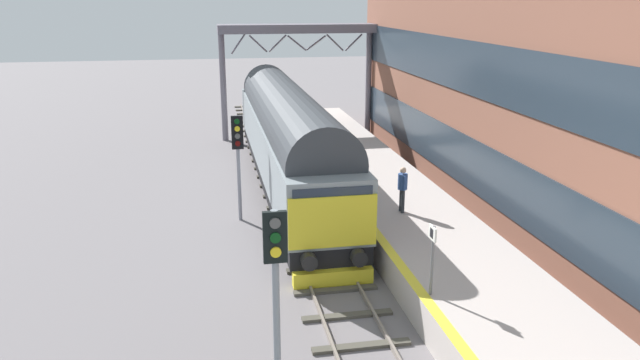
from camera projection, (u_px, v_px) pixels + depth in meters
name	position (u px, v px, depth m)	size (l,w,h in m)	color
ground_plane	(317.00, 251.00, 20.93)	(140.00, 140.00, 0.00)	slate
track_main	(317.00, 249.00, 20.92)	(2.50, 60.00, 0.15)	gray
station_platform	(418.00, 230.00, 21.43)	(4.00, 44.00, 1.01)	#BAAFA9
station_building	(543.00, 74.00, 23.43)	(5.25, 33.13, 11.05)	brown
diesel_locomotive	(288.00, 136.00, 26.92)	(2.74, 19.90, 4.68)	black
signal_post_near	(276.00, 296.00, 11.39)	(0.44, 0.22, 4.67)	gray
signal_post_mid	(238.00, 153.00, 23.07)	(0.44, 0.22, 4.12)	gray
platform_number_sign	(432.00, 249.00, 15.36)	(0.10, 0.44, 1.86)	slate
waiting_passenger	(403.00, 185.00, 21.49)	(0.34, 0.51, 1.64)	#2C3034
overhead_footbridge	(297.00, 37.00, 36.23)	(9.30, 2.00, 6.83)	slate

